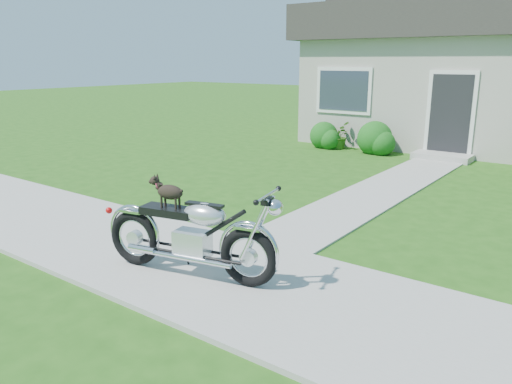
% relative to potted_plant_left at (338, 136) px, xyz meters
% --- Properties ---
extents(ground, '(80.00, 80.00, 0.00)m').
position_rel_potted_plant_left_xyz_m(ground, '(4.39, -8.55, -0.37)').
color(ground, '#235114').
rests_on(ground, ground).
extents(sidewalk, '(24.00, 2.20, 0.04)m').
position_rel_potted_plant_left_xyz_m(sidewalk, '(4.39, -8.55, -0.35)').
color(sidewalk, '#9E9B93').
rests_on(sidewalk, ground).
extents(walkway, '(1.20, 8.00, 0.03)m').
position_rel_potted_plant_left_xyz_m(walkway, '(2.89, -3.55, -0.36)').
color(walkway, '#9E9B93').
rests_on(walkway, ground).
extents(potted_plant_left, '(0.81, 0.86, 0.75)m').
position_rel_potted_plant_left_xyz_m(potted_plant_left, '(0.00, 0.00, 0.00)').
color(potted_plant_left, '#2C5717').
rests_on(potted_plant_left, ground).
extents(motorcycle_with_dog, '(2.20, 0.80, 1.13)m').
position_rel_potted_plant_left_xyz_m(motorcycle_with_dog, '(2.72, -8.83, 0.17)').
color(motorcycle_with_dog, black).
rests_on(motorcycle_with_dog, sidewalk).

